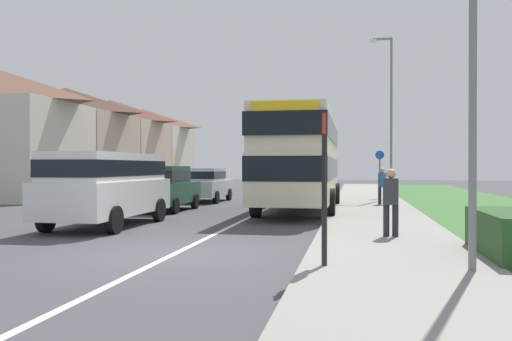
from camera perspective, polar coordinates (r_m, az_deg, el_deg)
The scene contains 14 objects.
ground_plane at distance 10.75m, azimuth -8.71°, elevation -8.78°, with size 120.00×120.00×0.00m, color #424247.
lane_marking_centre at distance 18.44m, azimuth -0.54°, elevation -4.91°, with size 0.14×60.00×0.01m, color silver.
pavement_near_side at distance 16.13m, azimuth 12.95°, elevation -5.49°, with size 3.20×68.00×0.12m, color gray.
double_decker_bus at distance 20.60m, azimuth 4.76°, elevation 1.60°, with size 2.80×9.84×3.70m.
parked_van_white at distance 15.94m, azimuth -15.51°, elevation -1.25°, with size 2.11×5.12×2.10m.
parked_car_dark_green at distance 20.98m, azimuth -9.77°, elevation -1.69°, with size 1.88×4.05×1.74m.
parked_car_silver at distance 26.19m, azimuth -5.45°, elevation -1.36°, with size 1.94×4.17×1.65m.
pedestrian_at_stop at distance 12.61m, azimuth 14.14°, elevation -2.97°, with size 0.34×0.34×1.67m.
pedestrian_walking_away at distance 23.18m, azimuth 13.26°, elevation -1.42°, with size 0.34×0.34×1.67m.
bus_stop_sign at distance 8.73m, azimuth 7.29°, elevation -0.75°, with size 0.09×0.52×2.60m.
cycle_route_sign at distance 27.68m, azimuth 13.02°, elevation -0.19°, with size 0.44×0.08×2.52m.
street_lamp_near at distance 9.14m, azimuth 21.36°, elevation 14.68°, with size 1.14×0.20×6.87m.
street_lamp_mid at distance 27.57m, azimuth 13.98°, elevation 6.43°, with size 1.14×0.20×8.11m.
house_terrace_far_side at distance 38.88m, azimuth -17.28°, elevation 2.83°, with size 7.53×25.39×6.72m.
Camera 1 is at (3.46, -10.03, 1.72)m, focal length 37.63 mm.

